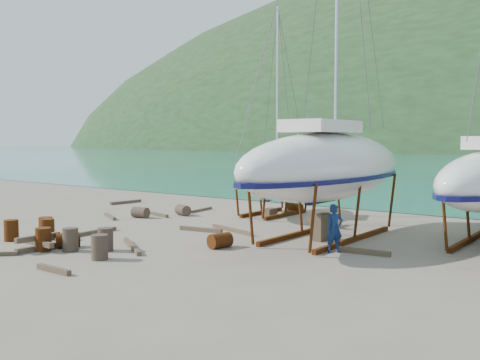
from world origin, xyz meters
The scene contains 31 objects.
ground centered at (0.00, 0.00, 0.00)m, with size 600.00×600.00×0.00m, color #6B5F54.
far_house_left centered at (-60.00, 190.00, 2.92)m, with size 6.60×5.60×5.60m.
moored_boat_left centered at (-30.00, 60.00, 0.39)m, with size 2.00×5.00×6.05m.
large_sailboat_near centered at (4.55, 5.46, 3.10)m, with size 3.60×12.24×19.26m.
small_sailboat_shore centered at (-1.21, 9.92, 1.90)m, with size 4.50×7.53×11.49m.
worker centered at (6.15, 3.02, 0.90)m, with size 0.66×0.43×1.80m, color navy.
drum_0 centered at (-5.14, -1.71, 0.44)m, with size 0.58×0.58×0.88m, color #633510.
drum_4 centered at (-0.73, 11.41, 0.29)m, with size 0.58×0.58×0.88m, color #633510.
drum_5 centered at (0.20, -3.04, 0.44)m, with size 0.58×0.58×0.88m, color #2D2823.
drum_6 centered at (2.24, 1.09, 0.29)m, with size 0.58×0.58×0.88m, color #633510.
drum_9 centered at (-5.19, 6.85, 0.29)m, with size 0.58×0.58×0.88m, color #2D2823.
drum_10 centered at (-2.68, -3.39, 0.44)m, with size 0.58×0.58×0.88m, color #633510.
drum_12 centered at (-2.49, -2.45, 0.29)m, with size 0.58×0.58×0.88m, color #633510.
drum_13 centered at (-5.58, -3.03, 0.44)m, with size 0.58×0.58×0.88m, color #633510.
drum_14 centered at (-4.62, -1.97, 0.44)m, with size 0.58×0.58×0.88m, color #633510.
drum_15 centered at (-6.38, 4.78, 0.29)m, with size 0.58×0.58×0.88m, color #2D2823.
drum_16 centered at (-1.83, -2.80, 0.44)m, with size 0.58×0.58×0.88m, color #2D2823.
drum_17 centered at (-0.82, -1.97, 0.44)m, with size 0.58×0.58×0.88m, color #2D2823.
timber_0 centered at (-5.62, 8.83, 0.07)m, with size 0.14×2.29×0.14m, color brown.
timber_1 centered at (7.15, 3.42, 0.10)m, with size 0.19×1.95×0.19m, color brown.
timber_2 centered at (-12.14, 8.68, 0.09)m, with size 0.19×2.43×0.19m, color brown.
timber_4 centered at (-6.23, 5.85, 0.09)m, with size 0.17×2.18×0.17m, color brown.
timber_5 centered at (-0.41, -1.04, 0.08)m, with size 0.16×3.07×0.16m, color brown.
timber_6 centered at (-0.67, 11.28, 0.10)m, with size 0.19×1.93×0.19m, color brown.
timber_7 centered at (0.52, -5.07, 0.09)m, with size 0.17×1.61×0.17m, color brown.
timber_8 centered at (-0.85, 3.45, 0.09)m, with size 0.19×2.21×0.19m, color brown.
timber_10 centered at (0.30, 4.30, 0.08)m, with size 0.16×3.02×0.16m, color brown.
timber_12 centered at (-4.24, 0.19, 0.08)m, with size 0.17×2.31×0.17m, color brown.
timber_17 centered at (-7.63, 3.73, 0.08)m, with size 0.16×2.15×0.16m, color brown.
timber_pile_fore centered at (-2.90, -3.48, 0.30)m, with size 1.80×1.80×0.60m.
timber_pile_aft centered at (3.04, 7.94, 0.30)m, with size 1.80×1.80×0.60m.
Camera 1 is at (15.27, -14.67, 4.13)m, focal length 40.00 mm.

